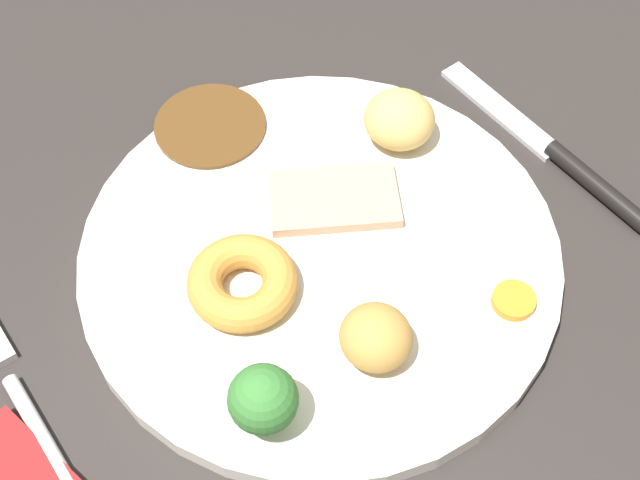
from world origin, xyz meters
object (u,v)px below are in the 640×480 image
at_px(yorkshire_pudding, 242,283).
at_px(carrot_coin_front, 514,300).
at_px(fork, 20,398).
at_px(dinner_plate, 320,256).
at_px(roast_potato_right, 399,119).
at_px(roast_potato_left, 376,337).
at_px(broccoli_floret, 263,400).
at_px(meat_slice_main, 334,199).
at_px(knife, 560,157).

height_order(yorkshire_pudding, carrot_coin_front, yorkshire_pudding).
bearing_deg(yorkshire_pudding, fork, 171.01).
height_order(dinner_plate, roast_potato_right, roast_potato_right).
xyz_separation_m(roast_potato_left, fork, (-0.18, 0.10, -0.03)).
xyz_separation_m(dinner_plate, roast_potato_left, (-0.02, -0.08, 0.02)).
distance_m(yorkshire_pudding, broccoli_floret, 0.08).
xyz_separation_m(roast_potato_right, fork, (-0.29, -0.02, -0.03)).
height_order(meat_slice_main, broccoli_floret, broccoli_floret).
distance_m(carrot_coin_front, broccoli_floret, 0.16).
height_order(dinner_plate, fork, dinner_plate).
distance_m(dinner_plate, meat_slice_main, 0.04).
relative_size(yorkshire_pudding, fork, 0.43).
xyz_separation_m(carrot_coin_front, knife, (0.11, 0.07, -0.01)).
relative_size(dinner_plate, meat_slice_main, 3.65).
xyz_separation_m(dinner_plate, yorkshire_pudding, (-0.05, 0.00, 0.02)).
distance_m(roast_potato_right, carrot_coin_front, 0.14).
bearing_deg(broccoli_floret, roast_potato_right, 31.88).
xyz_separation_m(dinner_plate, meat_slice_main, (0.03, 0.02, 0.01)).
height_order(roast_potato_left, carrot_coin_front, roast_potato_left).
distance_m(yorkshire_pudding, fork, 0.14).
distance_m(dinner_plate, roast_potato_left, 0.08).
bearing_deg(dinner_plate, carrot_coin_front, -54.86).
height_order(broccoli_floret, knife, broccoli_floret).
distance_m(roast_potato_left, fork, 0.20).
bearing_deg(dinner_plate, broccoli_floret, -140.94).
relative_size(dinner_plate, knife, 1.61).
bearing_deg(dinner_plate, roast_potato_left, -102.46).
height_order(meat_slice_main, roast_potato_right, roast_potato_right).
bearing_deg(roast_potato_right, yorkshire_pudding, -165.08).
bearing_deg(broccoli_floret, roast_potato_left, -1.35).
distance_m(roast_potato_right, knife, 0.11).
height_order(yorkshire_pudding, roast_potato_left, roast_potato_left).
bearing_deg(roast_potato_left, yorkshire_pudding, 116.36).
relative_size(yorkshire_pudding, carrot_coin_front, 2.53).
bearing_deg(fork, yorkshire_pudding, -98.17).
xyz_separation_m(meat_slice_main, fork, (-0.22, 0.00, -0.01)).
height_order(yorkshire_pudding, broccoli_floret, broccoli_floret).
relative_size(roast_potato_left, fork, 0.28).
height_order(dinner_plate, yorkshire_pudding, yorkshire_pudding).
xyz_separation_m(roast_potato_right, knife, (0.08, -0.07, -0.03)).
bearing_deg(roast_potato_right, fork, -176.38).
distance_m(dinner_plate, fork, 0.19).
distance_m(dinner_plate, broccoli_floret, 0.12).
bearing_deg(fork, broccoli_floret, -132.80).
height_order(meat_slice_main, roast_potato_left, roast_potato_left).
bearing_deg(carrot_coin_front, roast_potato_left, 164.90).
bearing_deg(dinner_plate, roast_potato_right, 23.82).
xyz_separation_m(meat_slice_main, knife, (0.15, -0.05, -0.01)).
bearing_deg(carrot_coin_front, broccoli_floret, 171.14).
relative_size(broccoli_floret, fork, 0.30).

